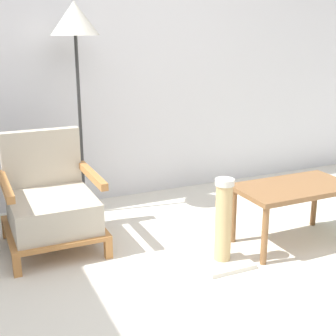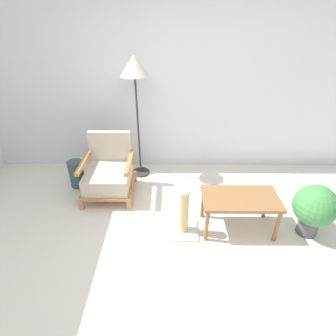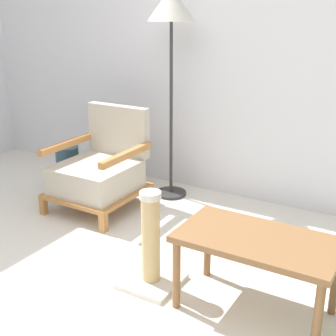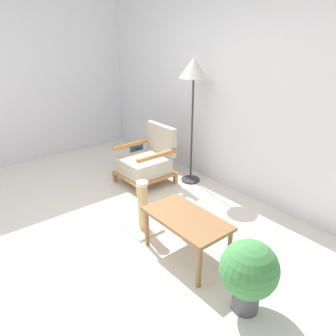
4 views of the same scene
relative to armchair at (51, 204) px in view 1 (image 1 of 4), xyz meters
The scene contains 6 objects.
ground_plane 1.60m from the armchair, 58.64° to the right, with size 14.00×14.00×0.00m, color silver.
wall_back 1.55m from the armchair, 44.86° to the left, with size 8.00×0.06×2.70m.
armchair is the anchor object (origin of this frame).
floor_lamp 1.32m from the armchair, 54.43° to the left, with size 0.37×0.37×1.70m.
coffee_table 1.71m from the armchair, 23.27° to the right, with size 0.83×0.46×0.44m.
scratching_post 1.22m from the armchair, 37.72° to the right, with size 0.33×0.33×0.59m.
Camera 1 is at (-1.35, -1.80, 1.48)m, focal length 50.00 mm.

